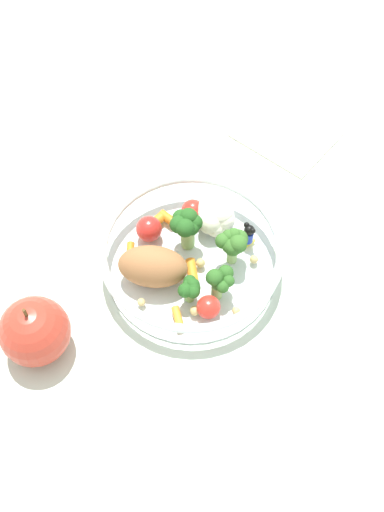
# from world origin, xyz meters

# --- Properties ---
(ground_plane) EXTENTS (2.40, 2.40, 0.00)m
(ground_plane) POSITION_xyz_m (0.00, 0.00, 0.00)
(ground_plane) COLOR silver
(food_container) EXTENTS (0.22, 0.22, 0.07)m
(food_container) POSITION_xyz_m (0.00, -0.01, 0.03)
(food_container) COLOR white
(food_container) RESTS_ON ground_plane
(loose_apple) EXTENTS (0.08, 0.08, 0.09)m
(loose_apple) POSITION_xyz_m (0.04, 0.18, 0.04)
(loose_apple) COLOR #BC3828
(loose_apple) RESTS_ON ground_plane
(folded_napkin) EXTENTS (0.14, 0.12, 0.01)m
(folded_napkin) POSITION_xyz_m (0.06, -0.26, 0.00)
(folded_napkin) COLOR silver
(folded_napkin) RESTS_ON ground_plane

